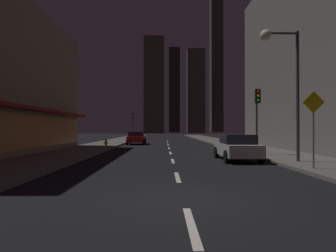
% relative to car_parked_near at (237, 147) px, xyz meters
% --- Properties ---
extents(ground_plane, '(78.00, 136.00, 0.10)m').
position_rel_car_parked_near_xyz_m(ground_plane, '(-3.60, 23.26, -0.79)').
color(ground_plane, black).
extents(sidewalk_right, '(4.00, 76.00, 0.15)m').
position_rel_car_parked_near_xyz_m(sidewalk_right, '(3.40, 23.26, -0.67)').
color(sidewalk_right, '#605E59').
rests_on(sidewalk_right, ground).
extents(sidewalk_left, '(4.00, 76.00, 0.15)m').
position_rel_car_parked_near_xyz_m(sidewalk_left, '(-10.60, 23.26, -0.67)').
color(sidewalk_left, '#605E59').
rests_on(sidewalk_left, ground).
extents(lane_marking_center, '(0.16, 38.60, 0.01)m').
position_rel_car_parked_near_xyz_m(lane_marking_center, '(-3.60, 7.46, -0.73)').
color(lane_marking_center, silver).
rests_on(lane_marking_center, ground).
extents(skyscraper_distant_tall, '(8.31, 5.14, 39.80)m').
position_rel_car_parked_near_xyz_m(skyscraper_distant_tall, '(-8.07, 102.50, 19.16)').
color(skyscraper_distant_tall, '#534E3E').
rests_on(skyscraper_distant_tall, ground).
extents(skyscraper_distant_mid, '(5.47, 6.98, 42.06)m').
position_rel_car_parked_near_xyz_m(skyscraper_distant_mid, '(1.17, 127.48, 20.29)').
color(skyscraper_distant_mid, '#2F2D23').
rests_on(skyscraper_distant_mid, ground).
extents(skyscraper_distant_short, '(7.74, 6.54, 36.91)m').
position_rel_car_parked_near_xyz_m(skyscraper_distant_short, '(10.18, 110.86, 17.72)').
color(skyscraper_distant_short, brown).
rests_on(skyscraper_distant_short, ground).
extents(skyscraper_distant_slender, '(6.58, 7.26, 77.21)m').
position_rel_car_parked_near_xyz_m(skyscraper_distant_slender, '(25.60, 144.23, 37.86)').
color(skyscraper_distant_slender, '#4B4738').
rests_on(skyscraper_distant_slender, ground).
extents(car_parked_near, '(1.98, 4.24, 1.45)m').
position_rel_car_parked_near_xyz_m(car_parked_near, '(0.00, 0.00, 0.00)').
color(car_parked_near, silver).
rests_on(car_parked_near, ground).
extents(car_parked_far, '(1.98, 4.24, 1.45)m').
position_rel_car_parked_near_xyz_m(car_parked_far, '(-7.20, 16.84, 0.00)').
color(car_parked_far, '#B21919').
rests_on(car_parked_far, ground).
extents(fire_hydrant_far_left, '(0.42, 0.30, 0.65)m').
position_rel_car_parked_near_xyz_m(fire_hydrant_far_left, '(-9.50, 10.94, -0.29)').
color(fire_hydrant_far_left, gold).
rests_on(fire_hydrant_far_left, sidewalk_left).
extents(traffic_light_near_right, '(0.32, 0.48, 4.20)m').
position_rel_car_parked_near_xyz_m(traffic_light_near_right, '(1.90, 2.26, 2.45)').
color(traffic_light_near_right, '#2D2D2D').
rests_on(traffic_light_near_right, sidewalk_right).
extents(traffic_light_far_left, '(0.32, 0.48, 4.20)m').
position_rel_car_parked_near_xyz_m(traffic_light_far_left, '(-9.10, 30.45, 2.45)').
color(traffic_light_far_left, '#2D2D2D').
rests_on(traffic_light_far_left, sidewalk_left).
extents(street_lamp_right, '(1.96, 0.56, 6.58)m').
position_rel_car_parked_near_xyz_m(street_lamp_right, '(1.78, -1.77, 4.33)').
color(street_lamp_right, '#38383D').
rests_on(street_lamp_right, sidewalk_right).
extents(pedestrian_crossing_sign, '(0.91, 0.08, 3.15)m').
position_rel_car_parked_near_xyz_m(pedestrian_crossing_sign, '(2.00, -4.39, 1.28)').
color(pedestrian_crossing_sign, slate).
rests_on(pedestrian_crossing_sign, sidewalk_right).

